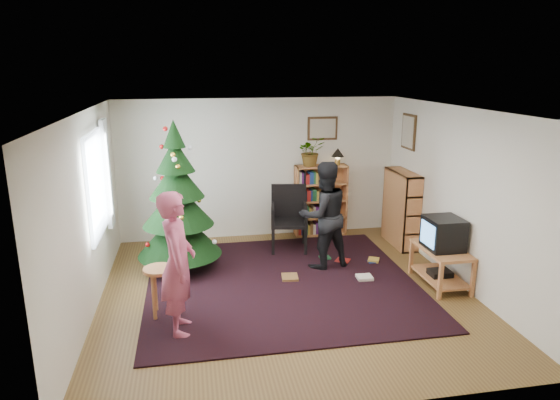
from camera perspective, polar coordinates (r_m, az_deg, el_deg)
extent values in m
plane|color=brown|center=(7.03, 0.66, -10.49)|extent=(5.00, 5.00, 0.00)
plane|color=white|center=(6.37, 0.72, 10.25)|extent=(5.00, 5.00, 0.00)
cube|color=silver|center=(8.99, -2.37, 3.60)|extent=(5.00, 0.02, 2.50)
cube|color=silver|center=(4.31, 7.15, -9.52)|extent=(5.00, 0.02, 2.50)
cube|color=silver|center=(6.60, -21.14, -1.65)|extent=(0.02, 5.00, 2.50)
cube|color=silver|center=(7.47, 19.87, 0.33)|extent=(0.02, 5.00, 2.50)
cube|color=black|center=(7.30, 0.20, -9.42)|extent=(3.80, 3.60, 0.02)
cube|color=silver|center=(7.11, -20.24, 1.66)|extent=(0.04, 1.20, 1.40)
cube|color=silver|center=(7.78, -19.13, 2.85)|extent=(0.06, 0.35, 1.60)
cube|color=#4C3319|center=(9.08, 4.88, 8.15)|extent=(0.55, 0.03, 0.42)
cube|color=beige|center=(9.08, 4.88, 8.15)|extent=(0.47, 0.01, 0.34)
cube|color=#4C3319|center=(8.86, 14.51, 7.56)|extent=(0.03, 0.50, 0.60)
cube|color=beige|center=(8.86, 14.51, 7.56)|extent=(0.01, 0.42, 0.52)
cylinder|color=#3F2816|center=(7.89, -11.27, -6.88)|extent=(0.12, 0.12, 0.25)
cone|color=black|center=(7.73, -11.46, -3.57)|extent=(1.27, 1.27, 0.72)
cone|color=black|center=(7.61, -11.62, -0.50)|extent=(1.06, 1.06, 0.63)
cone|color=black|center=(7.51, -11.78, 2.39)|extent=(0.82, 0.82, 0.56)
cone|color=black|center=(7.44, -11.92, 5.04)|extent=(0.57, 0.57, 0.49)
cone|color=black|center=(7.40, -12.06, 7.46)|extent=(0.33, 0.33, 0.41)
cube|color=#C67D47|center=(9.19, 4.66, -0.02)|extent=(0.95, 0.30, 1.30)
cube|color=#C67D47|center=(9.05, 4.75, 3.86)|extent=(0.95, 0.30, 0.03)
cube|color=#C67D47|center=(8.89, 13.67, -0.94)|extent=(0.30, 0.95, 1.30)
cube|color=#C67D47|center=(8.74, 13.93, 3.07)|extent=(0.30, 0.95, 0.03)
cube|color=#C67D47|center=(7.43, 18.03, -5.41)|extent=(0.53, 0.96, 0.04)
cube|color=#C67D47|center=(7.05, 17.85, -8.91)|extent=(0.05, 0.05, 0.51)
cube|color=#C67D47|center=(7.28, 21.18, -8.45)|extent=(0.05, 0.05, 0.51)
cube|color=#C67D47|center=(7.79, 14.77, -6.35)|extent=(0.05, 0.05, 0.51)
cube|color=#C67D47|center=(8.00, 17.87, -6.03)|extent=(0.05, 0.05, 0.51)
cube|color=#C67D47|center=(7.57, 17.78, -8.32)|extent=(0.49, 0.92, 0.03)
cube|color=black|center=(7.55, 17.81, -7.94)|extent=(0.30, 0.25, 0.08)
cube|color=black|center=(7.35, 18.18, -3.63)|extent=(0.47, 0.51, 0.45)
cube|color=#5195DE|center=(7.24, 16.52, -3.77)|extent=(0.01, 0.40, 0.32)
cube|color=black|center=(8.39, 1.04, -2.60)|extent=(0.69, 0.69, 0.05)
cube|color=black|center=(8.57, 0.69, -0.12)|extent=(0.60, 0.15, 0.60)
cube|color=black|center=(8.18, -0.45, -4.89)|extent=(0.06, 0.06, 0.49)
cube|color=black|center=(8.28, 3.22, -4.65)|extent=(0.06, 0.06, 0.49)
cube|color=black|center=(8.68, -1.06, -3.70)|extent=(0.06, 0.06, 0.49)
cube|color=black|center=(8.77, 2.40, -3.50)|extent=(0.06, 0.06, 0.49)
cylinder|color=#C67D47|center=(6.35, -13.70, -7.73)|extent=(0.38, 0.38, 0.04)
cylinder|color=#C67D47|center=(6.47, -12.28, -10.30)|extent=(0.05, 0.05, 0.60)
cylinder|color=#C67D47|center=(6.60, -14.08, -9.92)|extent=(0.05, 0.05, 0.60)
cylinder|color=#C67D47|center=(6.38, -14.21, -10.82)|extent=(0.05, 0.05, 0.60)
imported|color=#B24764|center=(5.86, -11.62, -7.11)|extent=(0.41, 0.62, 1.71)
imported|color=black|center=(7.63, 5.03, -1.76)|extent=(0.93, 0.80, 1.67)
imported|color=gray|center=(8.95, 3.54, 5.59)|extent=(0.52, 0.47, 0.53)
cylinder|color=#A57F33|center=(9.12, 6.58, 4.31)|extent=(0.10, 0.10, 0.10)
sphere|color=#FFD88C|center=(9.10, 6.60, 4.96)|extent=(0.10, 0.10, 0.10)
cone|color=black|center=(9.09, 6.62, 5.43)|extent=(0.23, 0.23, 0.15)
cube|color=#A51E19|center=(8.10, 7.19, -6.75)|extent=(0.20, 0.20, 0.08)
cube|color=navy|center=(8.12, 10.51, -6.84)|extent=(0.20, 0.20, 0.08)
cube|color=#1E592D|center=(8.17, 5.14, -6.50)|extent=(0.20, 0.20, 0.08)
cube|color=gold|center=(8.17, 10.65, -6.72)|extent=(0.20, 0.20, 0.08)
cube|color=brown|center=(7.41, 1.13, -8.77)|extent=(0.20, 0.20, 0.08)
cube|color=beige|center=(7.49, 9.63, -8.72)|extent=(0.20, 0.20, 0.08)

